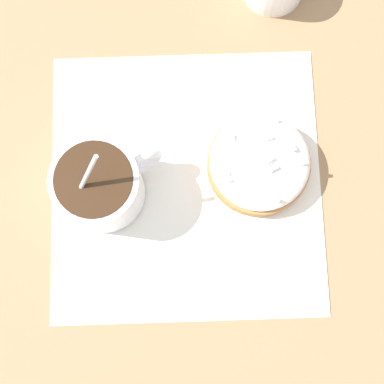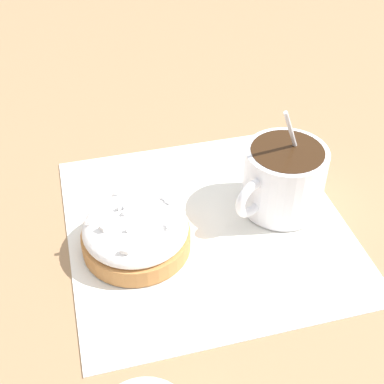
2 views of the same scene
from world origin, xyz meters
name	(u,v)px [view 1 (image 1 of 2)]	position (x,y,z in m)	size (l,w,h in m)	color
ground_plane	(184,183)	(0.00, 0.00, 0.00)	(3.00, 3.00, 0.00)	#93704C
paper_napkin	(184,183)	(0.00, 0.00, 0.00)	(0.28, 0.28, 0.00)	white
coffee_cup	(98,185)	(-0.08, -0.01, 0.04)	(0.10, 0.08, 0.12)	white
frosted_pastry	(256,163)	(0.07, 0.01, 0.02)	(0.10, 0.10, 0.04)	#B2753D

